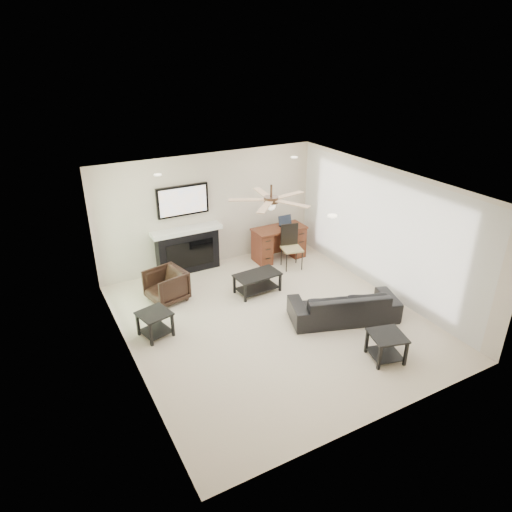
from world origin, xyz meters
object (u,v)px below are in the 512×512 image
object	(u,v)px
armchair	(166,286)
fireplace_unit	(187,230)
sofa	(344,305)
desk	(279,243)
coffee_table	(257,283)

from	to	relation	value
armchair	fireplace_unit	bearing A→B (deg)	126.97
sofa	desk	size ratio (longest dim) A/B	1.58
armchair	desk	world-z (taller)	desk
armchair	desk	xyz separation A→B (m)	(2.90, 0.61, 0.06)
coffee_table	desk	world-z (taller)	desk
coffee_table	sofa	bearing A→B (deg)	-64.49
sofa	desk	bearing A→B (deg)	-77.52
armchair	fireplace_unit	size ratio (longest dim) A/B	0.36
sofa	coffee_table	size ratio (longest dim) A/B	2.14
sofa	desk	distance (m)	2.78
fireplace_unit	sofa	bearing A→B (deg)	-60.61
armchair	coffee_table	size ratio (longest dim) A/B	0.77
coffee_table	armchair	bearing A→B (deg)	158.22
desk	fireplace_unit	bearing A→B (deg)	169.60
armchair	sofa	bearing A→B (deg)	37.56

